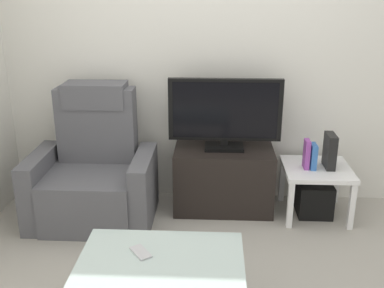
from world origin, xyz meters
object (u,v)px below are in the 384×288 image
Objects in this scene: subwoofer_box at (314,199)px; book_leftmost at (307,154)px; recliner_armchair at (94,174)px; cell_phone at (141,252)px; side_table at (317,174)px; tv_stand at (223,179)px; coffee_table at (161,263)px; television at (225,113)px; game_console at (330,151)px; book_middle at (313,156)px.

book_leftmost is (-0.10, -0.02, 0.40)m from subwoofer_box.
recliner_armchair is 1.35m from cell_phone.
side_table is at bearing 11.31° from book_leftmost.
tv_stand is 5.50× the size of cell_phone.
book_leftmost is at bearing -6.58° from recliner_armchair.
subwoofer_box is at bearing 11.53° from cell_phone.
recliner_armchair is 1.45m from coffee_table.
cell_phone is (-0.48, -1.42, -0.42)m from television.
television is 3.29× the size of game_console.
television is 3.87× the size of book_leftmost.
book_middle reaches higher than side_table.
coffee_table is 6.00× the size of cell_phone.
side_table is 2.65× the size of book_middle.
book_leftmost reaches higher than book_middle.
tv_stand is 0.77m from side_table.
book_leftmost reaches higher than side_table.
game_console is (0.14, 0.03, 0.04)m from book_middle.
book_middle is 1.78m from cell_phone.
tv_stand is 1.53× the size of side_table.
recliner_armchair is 2.00× the size of side_table.
cell_phone is at bearing 156.45° from coffee_table.
television is 1.58m from coffee_table.
cell_phone is (-1.33, -1.34, -0.13)m from game_console.
side_table is 0.17m from book_middle.
recliner_armchair is 7.20× the size of cell_phone.
book_middle is at bearing -7.21° from tv_stand.
cell_phone is at bearing -132.36° from book_middle.
television is at bearing 170.62° from book_leftmost.
tv_stand is 0.90m from game_console.
recliner_armchair reaches higher than tv_stand.
side_table is 3.60× the size of cell_phone.
game_console is 1.89m from cell_phone.
television reaches higher than tv_stand.
recliner_armchair is at bearing -176.46° from side_table.
cell_phone is at bearing -131.07° from book_leftmost.
subwoofer_box is at bearing 23.03° from book_middle.
television is at bearing 174.68° from game_console.
tv_stand is 0.78m from subwoofer_box.
television reaches higher than game_console.
television is 0.85× the size of recliner_armchair.
cell_phone is at bearing -133.03° from subwoofer_box.
recliner_armchair is at bearing -176.46° from subwoofer_box.
book_middle is at bearing -8.69° from television.
coffee_table is at bearing -70.85° from recliner_armchair.
game_console is at bearing -5.32° from television.
television is at bearing 90.00° from tv_stand.
side_table is (0.76, -0.07, 0.09)m from tv_stand.
subwoofer_box is at bearing -173.66° from game_console.
book_leftmost is at bearing -168.69° from side_table.
game_console is at bearing -5.99° from recliner_armchair.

